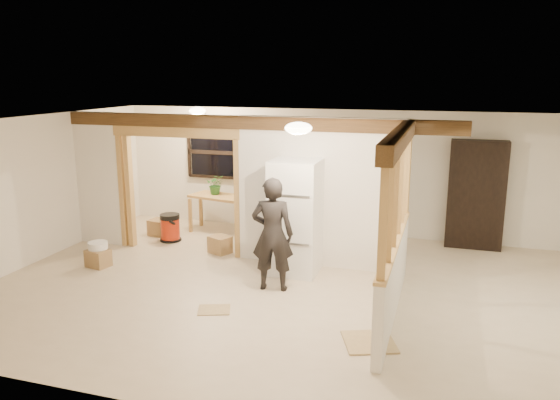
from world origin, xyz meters
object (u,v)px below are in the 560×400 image
(refrigerator, at_px, (296,217))
(bookshelf, at_px, (476,195))
(woman, at_px, (272,234))
(work_table, at_px, (220,213))
(shop_vac, at_px, (170,227))

(refrigerator, xyz_separation_m, bookshelf, (2.82, 2.24, 0.08))
(refrigerator, relative_size, woman, 1.08)
(work_table, height_order, shop_vac, work_table)
(shop_vac, height_order, bookshelf, bookshelf)
(work_table, bearing_deg, bookshelf, 16.67)
(woman, relative_size, work_table, 1.43)
(refrigerator, relative_size, work_table, 1.54)
(refrigerator, bearing_deg, woman, -98.74)
(refrigerator, xyz_separation_m, woman, (-0.13, -0.81, -0.07))
(refrigerator, distance_m, shop_vac, 3.00)
(shop_vac, bearing_deg, refrigerator, -18.19)
(work_table, bearing_deg, refrigerator, -28.78)
(woman, distance_m, work_table, 3.36)
(woman, xyz_separation_m, work_table, (-2.01, 2.65, -0.48))
(work_table, height_order, bookshelf, bookshelf)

